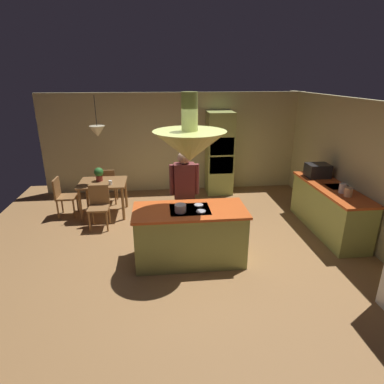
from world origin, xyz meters
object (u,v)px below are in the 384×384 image
(dining_table, at_px, (103,187))
(cooking_pot_on_cooktop, at_px, (180,208))
(microwave_on_counter, at_px, (318,171))
(potted_plant_on_table, at_px, (99,173))
(kitchen_island, at_px, (190,235))
(chair_facing_island, at_px, (99,204))
(chair_by_back_wall, at_px, (108,184))
(person_at_island, at_px, (184,191))
(chair_at_corner, at_px, (62,194))
(cup_on_table, at_px, (110,183))
(canister_flour, at_px, (348,192))
(canister_sugar, at_px, (343,188))
(oven_tower, at_px, (220,154))

(dining_table, xyz_separation_m, cooking_pot_on_cooktop, (1.54, -2.23, 0.36))
(microwave_on_counter, bearing_deg, cooking_pot_on_cooktop, -152.50)
(dining_table, height_order, potted_plant_on_table, potted_plant_on_table)
(kitchen_island, bearing_deg, chair_facing_island, 139.23)
(dining_table, height_order, chair_by_back_wall, chair_by_back_wall)
(chair_facing_island, xyz_separation_m, cooking_pot_on_cooktop, (1.54, -1.60, 0.51))
(person_at_island, distance_m, chair_at_corner, 2.95)
(chair_by_back_wall, relative_size, cooking_pot_on_cooktop, 4.83)
(dining_table, relative_size, cup_on_table, 11.15)
(cup_on_table, height_order, canister_flour, canister_flour)
(chair_at_corner, xyz_separation_m, cup_on_table, (1.08, -0.21, 0.30))
(microwave_on_counter, bearing_deg, canister_sugar, -90.00)
(canister_flour, bearing_deg, chair_by_back_wall, 151.55)
(chair_at_corner, height_order, cup_on_table, chair_at_corner)
(chair_by_back_wall, distance_m, microwave_on_counter, 4.76)
(oven_tower, xyz_separation_m, potted_plant_on_table, (-2.88, -1.06, -0.12))
(microwave_on_counter, xyz_separation_m, cooking_pot_on_cooktop, (-3.00, -1.56, -0.06))
(person_at_island, height_order, cooking_pot_on_cooktop, person_at_island)
(chair_facing_island, xyz_separation_m, potted_plant_on_table, (-0.08, 0.72, 0.42))
(person_at_island, xyz_separation_m, potted_plant_on_table, (-1.75, 1.48, -0.06))
(person_at_island, height_order, canister_flour, person_at_island)
(person_at_island, height_order, microwave_on_counter, person_at_island)
(canister_flour, relative_size, cooking_pot_on_cooktop, 0.89)
(chair_by_back_wall, xyz_separation_m, cup_on_table, (0.20, -0.84, 0.30))
(potted_plant_on_table, bearing_deg, canister_flour, -22.49)
(canister_sugar, bearing_deg, chair_at_corner, 163.11)
(kitchen_island, relative_size, person_at_island, 1.06)
(oven_tower, bearing_deg, dining_table, -157.79)
(cooking_pot_on_cooktop, bearing_deg, canister_sugar, 11.01)
(chair_facing_island, height_order, canister_flour, canister_flour)
(dining_table, distance_m, cooking_pot_on_cooktop, 2.73)
(oven_tower, bearing_deg, chair_at_corner, -162.75)
(kitchen_island, bearing_deg, person_at_island, 92.23)
(kitchen_island, bearing_deg, canister_flour, 5.51)
(canister_flour, bearing_deg, kitchen_island, -174.49)
(canister_sugar, bearing_deg, potted_plant_on_table, 159.45)
(chair_at_corner, bearing_deg, chair_by_back_wall, -54.24)
(chair_facing_island, bearing_deg, microwave_on_counter, -0.44)
(kitchen_island, xyz_separation_m, canister_flour, (2.84, 0.27, 0.54))
(oven_tower, height_order, chair_by_back_wall, oven_tower)
(canister_flour, bearing_deg, microwave_on_counter, 90.00)
(oven_tower, height_order, potted_plant_on_table, oven_tower)
(oven_tower, distance_m, microwave_on_counter, 2.51)
(person_at_island, bearing_deg, microwave_on_counter, 14.32)
(dining_table, bearing_deg, chair_facing_island, -90.00)
(potted_plant_on_table, relative_size, canister_flour, 1.87)
(canister_sugar, bearing_deg, person_at_island, 175.10)
(person_at_island, relative_size, microwave_on_counter, 3.73)
(potted_plant_on_table, bearing_deg, cup_on_table, -46.82)
(dining_table, bearing_deg, cooking_pot_on_cooktop, -55.37)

